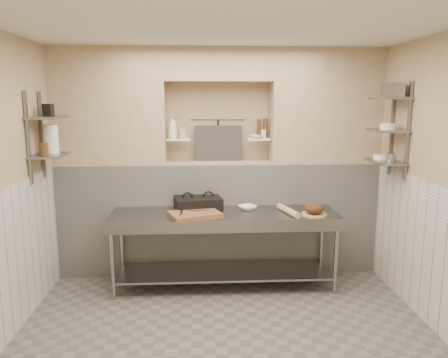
{
  "coord_description": "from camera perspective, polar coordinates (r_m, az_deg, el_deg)",
  "views": [
    {
      "loc": [
        -0.23,
        -3.68,
        2.18
      ],
      "look_at": [
        0.02,
        0.9,
        1.35
      ],
      "focal_mm": 35.0,
      "sensor_mm": 36.0,
      "label": 1
    }
  ],
  "objects": [
    {
      "name": "floor",
      "position": [
        4.3,
        0.43,
        -20.93
      ],
      "size": [
        4.0,
        3.9,
        0.1
      ],
      "primitive_type": "cube",
      "color": "#69635D",
      "rests_on": "ground"
    },
    {
      "name": "ceiling",
      "position": [
        3.74,
        0.49,
        20.58
      ],
      "size": [
        4.0,
        3.9,
        0.1
      ],
      "primitive_type": "cube",
      "color": "silver",
      "rests_on": "ground"
    },
    {
      "name": "wall_back",
      "position": [
        5.73,
        -0.8,
        2.44
      ],
      "size": [
        4.0,
        0.1,
        2.8
      ],
      "primitive_type": "cube",
      "color": "tan",
      "rests_on": "ground"
    },
    {
      "name": "wall_front",
      "position": [
        1.86,
        4.47,
        -14.49
      ],
      "size": [
        4.0,
        0.1,
        2.8
      ],
      "primitive_type": "cube",
      "color": "tan",
      "rests_on": "ground"
    },
    {
      "name": "backwall_lower",
      "position": [
        5.63,
        -0.68,
        -4.98
      ],
      "size": [
        4.0,
        0.4,
        1.4
      ],
      "primitive_type": "cube",
      "color": "silver",
      "rests_on": "floor"
    },
    {
      "name": "alcove_sill",
      "position": [
        5.48,
        -0.69,
        2.19
      ],
      "size": [
        1.3,
        0.4,
        0.02
      ],
      "primitive_type": "cube",
      "color": "tan",
      "rests_on": "backwall_lower"
    },
    {
      "name": "backwall_pillar_left",
      "position": [
        5.53,
        -14.73,
        9.1
      ],
      "size": [
        1.35,
        0.4,
        1.4
      ],
      "primitive_type": "cube",
      "color": "tan",
      "rests_on": "backwall_lower"
    },
    {
      "name": "backwall_pillar_right",
      "position": [
        5.65,
        13.03,
        9.19
      ],
      "size": [
        1.35,
        0.4,
        1.4
      ],
      "primitive_type": "cube",
      "color": "tan",
      "rests_on": "backwall_lower"
    },
    {
      "name": "backwall_header",
      "position": [
        5.45,
        -0.72,
        14.68
      ],
      "size": [
        1.3,
        0.4,
        0.4
      ],
      "primitive_type": "cube",
      "color": "tan",
      "rests_on": "backwall_lower"
    },
    {
      "name": "wainscot_right",
      "position": [
        4.54,
        26.79,
        -9.89
      ],
      "size": [
        0.02,
        3.9,
        1.4
      ],
      "primitive_type": "cube",
      "color": "silver",
      "rests_on": "floor"
    },
    {
      "name": "alcove_shelf_left",
      "position": [
        5.45,
        -5.98,
        5.16
      ],
      "size": [
        0.28,
        0.16,
        0.02
      ],
      "primitive_type": "cube",
      "color": "white",
      "rests_on": "backwall_lower"
    },
    {
      "name": "alcove_shelf_right",
      "position": [
        5.5,
        4.54,
        5.22
      ],
      "size": [
        0.28,
        0.16,
        0.02
      ],
      "primitive_type": "cube",
      "color": "white",
      "rests_on": "backwall_lower"
    },
    {
      "name": "utensil_rail",
      "position": [
        5.61,
        -0.78,
        7.91
      ],
      "size": [
        0.7,
        0.02,
        0.02
      ],
      "primitive_type": "cylinder",
      "rotation": [
        0.0,
        1.57,
        0.0
      ],
      "color": "gray",
      "rests_on": "wall_back"
    },
    {
      "name": "hanging_steel",
      "position": [
        5.59,
        -0.77,
        6.16
      ],
      "size": [
        0.02,
        0.02,
        0.3
      ],
      "primitive_type": "cylinder",
      "color": "black",
      "rests_on": "utensil_rail"
    },
    {
      "name": "splash_panel",
      "position": [
        5.56,
        -0.74,
        4.68
      ],
      "size": [
        0.6,
        0.08,
        0.45
      ],
      "primitive_type": "cube",
      "rotation": [
        -0.14,
        0.0,
        0.0
      ],
      "color": "#383330",
      "rests_on": "alcove_sill"
    },
    {
      "name": "shelf_rail_left_a",
      "position": [
        5.24,
        -22.68,
        5.32
      ],
      "size": [
        0.03,
        0.03,
        0.95
      ],
      "primitive_type": "cube",
      "color": "slate",
      "rests_on": "wall_left"
    },
    {
      "name": "shelf_rail_left_b",
      "position": [
        4.86,
        -24.23,
        4.89
      ],
      "size": [
        0.03,
        0.03,
        0.95
      ],
      "primitive_type": "cube",
      "color": "slate",
      "rests_on": "wall_left"
    },
    {
      "name": "wall_shelf_left_lower",
      "position": [
        5.02,
        -21.82,
        2.9
      ],
      "size": [
        0.3,
        0.5,
        0.02
      ],
      "primitive_type": "cube",
      "color": "slate",
      "rests_on": "wall_left"
    },
    {
      "name": "wall_shelf_left_upper",
      "position": [
        4.99,
        -22.12,
        7.46
      ],
      "size": [
        0.3,
        0.5,
        0.03
      ],
      "primitive_type": "cube",
      "color": "slate",
      "rests_on": "wall_left"
    },
    {
      "name": "shelf_rail_right_a",
      "position": [
        5.41,
        21.07,
        6.09
      ],
      "size": [
        0.03,
        0.03,
        1.05
      ],
      "primitive_type": "cube",
      "color": "slate",
      "rests_on": "wall_right"
    },
    {
      "name": "shelf_rail_right_b",
      "position": [
        5.05,
        22.92,
        5.71
      ],
      "size": [
        0.03,
        0.03,
        1.05
      ],
      "primitive_type": "cube",
      "color": "slate",
      "rests_on": "wall_right"
    },
    {
      "name": "wall_shelf_right_lower",
      "position": [
        5.2,
        20.36,
        2.12
      ],
      "size": [
        0.3,
        0.5,
        0.02
      ],
      "primitive_type": "cube",
      "color": "slate",
      "rests_on": "wall_right"
    },
    {
      "name": "wall_shelf_right_mid",
      "position": [
        5.17,
        20.6,
        5.96
      ],
      "size": [
        0.3,
        0.5,
        0.02
      ],
      "primitive_type": "cube",
      "color": "slate",
      "rests_on": "wall_right"
    },
    {
      "name": "wall_shelf_right_upper",
      "position": [
        5.16,
        20.85,
        9.83
      ],
      "size": [
        0.3,
        0.5,
        0.03
      ],
      "primitive_type": "cube",
      "color": "slate",
      "rests_on": "wall_right"
    },
    {
      "name": "prep_table",
      "position": [
        5.1,
        0.04,
        -7.27
      ],
      "size": [
        2.6,
        0.7,
        0.9
      ],
      "color": "gray",
      "rests_on": "floor"
    },
    {
      "name": "panini_press",
      "position": [
        5.21,
        -3.42,
        -3.16
      ],
      "size": [
        0.6,
        0.48,
        0.15
      ],
      "rotation": [
        0.0,
        0.0,
        0.18
      ],
      "color": "black",
      "rests_on": "prep_table"
    },
    {
      "name": "cutting_board",
      "position": [
        4.9,
        -3.84,
        -4.62
      ],
      "size": [
        0.64,
        0.54,
        0.05
      ],
      "primitive_type": "cube",
      "rotation": [
        0.0,
        0.0,
        0.35
      ],
      "color": "brown",
      "rests_on": "prep_table"
    },
    {
      "name": "knife_blade",
      "position": [
        4.96,
        -3.33,
        -4.13
      ],
      "size": [
        0.24,
        0.04,
        0.01
      ],
      "primitive_type": "cube",
      "rotation": [
        0.0,
        0.0,
        0.05
      ],
      "color": "gray",
      "rests_on": "cutting_board"
    },
    {
      "name": "tongs",
      "position": [
        4.85,
        -5.61,
        -4.39
      ],
      "size": [
        0.03,
        0.28,
        0.03
      ],
      "primitive_type": "cylinder",
      "rotation": [
        1.57,
        0.0,
        -0.03
      ],
      "color": "gray",
      "rests_on": "cutting_board"
    },
    {
      "name": "mixing_bowl",
      "position": [
        5.19,
        3.07,
        -3.74
      ],
      "size": [
        0.27,
        0.27,
        0.05
      ],
      "primitive_type": "imported",
      "rotation": [
        0.0,
        0.0,
        0.43
      ],
      "color": "white",
      "rests_on": "prep_table"
    },
    {
      "name": "rolling_pin",
      "position": [
        5.05,
        8.38,
        -4.11
      ],
      "size": [
        0.19,
        0.47,
        0.07
      ],
      "primitive_type": "cylinder",
      "rotation": [
        1.57,
        0.0,
        0.27
      ],
      "color": "tan",
      "rests_on": "prep_table"
    },
    {
      "name": "bread_board",
      "position": [
        5.05,
        11.67,
        -4.54
      ],
      "size": [
        0.28,
        0.28,
        0.02
      ],
      "primitive_type": "cylinder",
      "color": "tan",
      "rests_on": "prep_table"
    },
    {
      "name": "bread_loaf",
      "position": [
        5.03,
        11.7,
        -3.72
      ],
      "size": [
        0.22,
        0.22,
        0.13
      ],
      "primitive_type": "ellipsoid",
      "color": "#4C2D19",
      "rests_on": "bread_board"
    },
    {
      "name": "bottle_soap",
      "position": [
        5.45,
        -6.73,
        6.79
      ],
      "size": [
        0.14,
        0.14,
        0.29
      ],
      "primitive_type": "imported",
      "rotation": [
        0.0,
        0.0,
        0.31
      ],
      "color": "white",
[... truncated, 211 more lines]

